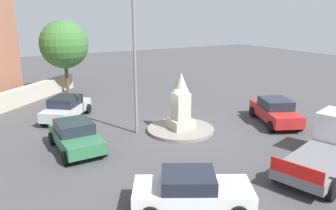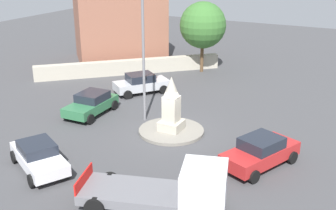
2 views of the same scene
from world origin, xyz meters
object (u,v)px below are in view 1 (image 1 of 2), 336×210
object	(u,v)px
car_red_passing	(275,111)
car_white_waiting	(191,191)
car_green_parked_right	(76,136)
tree_near_wall	(64,44)
streetlamp	(134,38)
monument	(181,104)
car_silver_far_side	(66,108)
truck_white_approaching	(333,143)

from	to	relation	value
car_red_passing	car_white_waiting	xyz separation A→B (m)	(-5.17, 9.43, -0.07)
car_green_parked_right	tree_near_wall	world-z (taller)	tree_near_wall
car_white_waiting	streetlamp	bearing A→B (deg)	-10.32
monument	streetlamp	xyz separation A→B (m)	(0.93, 2.32, 3.64)
car_red_passing	monument	bearing A→B (deg)	73.90
tree_near_wall	car_green_parked_right	bearing A→B (deg)	168.95
streetlamp	car_silver_far_side	world-z (taller)	streetlamp
streetlamp	car_silver_far_side	xyz separation A→B (m)	(4.41, 2.84, -4.50)
car_green_parked_right	car_red_passing	bearing A→B (deg)	-99.15
car_red_passing	streetlamp	bearing A→B (deg)	72.18
monument	car_green_parked_right	distance (m)	5.94
car_green_parked_right	streetlamp	bearing A→B (deg)	-78.61
monument	tree_near_wall	size ratio (longest dim) A/B	0.54
streetlamp	truck_white_approaching	xyz separation A→B (m)	(-7.86, -5.93, -4.27)
car_red_passing	car_green_parked_right	distance (m)	11.71
tree_near_wall	car_silver_far_side	bearing A→B (deg)	166.74
monument	truck_white_approaching	size ratio (longest dim) A/B	0.51
monument	car_silver_far_side	xyz separation A→B (m)	(5.34, 5.17, -0.86)
streetlamp	car_white_waiting	size ratio (longest dim) A/B	2.05
monument	car_green_parked_right	size ratio (longest dim) A/B	0.82
monument	truck_white_approaching	xyz separation A→B (m)	(-6.92, -3.61, -0.64)
car_white_waiting	monument	bearing A→B (deg)	-28.73
car_red_passing	tree_near_wall	bearing A→B (deg)	32.40
car_green_parked_right	truck_white_approaching	world-z (taller)	truck_white_approaching
car_red_passing	tree_near_wall	world-z (taller)	tree_near_wall
car_white_waiting	tree_near_wall	distance (m)	19.82
streetlamp	car_silver_far_side	bearing A→B (deg)	32.80
car_silver_far_side	truck_white_approaching	world-z (taller)	truck_white_approaching
car_green_parked_right	truck_white_approaching	distance (m)	11.87
truck_white_approaching	tree_near_wall	xyz separation A→B (m)	(19.65, 7.04, 3.05)
car_silver_far_side	tree_near_wall	xyz separation A→B (m)	(7.38, -1.74, 3.28)
car_red_passing	truck_white_approaching	bearing A→B (deg)	158.48
car_silver_far_side	truck_white_approaching	xyz separation A→B (m)	(-12.27, -8.78, 0.22)
car_green_parked_right	tree_near_wall	bearing A→B (deg)	-11.05
car_green_parked_right	tree_near_wall	xyz separation A→B (m)	(12.50, -2.44, 3.30)
streetlamp	car_white_waiting	distance (m)	9.09
truck_white_approaching	car_silver_far_side	bearing A→B (deg)	35.58
car_green_parked_right	car_silver_far_side	bearing A→B (deg)	-7.81
car_silver_far_side	car_green_parked_right	bearing A→B (deg)	172.19
monument	car_silver_far_side	bearing A→B (deg)	44.04
car_silver_far_side	car_white_waiting	bearing A→B (deg)	-173.28
monument	streetlamp	size ratio (longest dim) A/B	0.36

